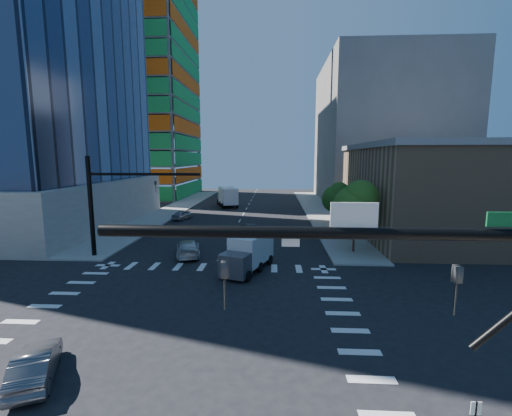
{
  "coord_description": "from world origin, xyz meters",
  "views": [
    {
      "loc": [
        4.98,
        -18.02,
        8.99
      ],
      "look_at": [
        3.55,
        8.0,
        5.14
      ],
      "focal_mm": 24.0,
      "sensor_mm": 36.0,
      "label": 1
    }
  ],
  "objects": [
    {
      "name": "ground",
      "position": [
        0.0,
        0.0,
        0.0
      ],
      "size": [
        160.0,
        160.0,
        0.0
      ],
      "primitive_type": "plane",
      "color": "black",
      "rests_on": "ground"
    },
    {
      "name": "road_markings",
      "position": [
        0.0,
        0.0,
        0.01
      ],
      "size": [
        20.0,
        20.0,
        0.01
      ],
      "primitive_type": "cube",
      "color": "silver",
      "rests_on": "ground"
    },
    {
      "name": "sidewalk_ne",
      "position": [
        12.5,
        40.0,
        0.07
      ],
      "size": [
        5.0,
        60.0,
        0.15
      ],
      "primitive_type": "cube",
      "color": "gray",
      "rests_on": "ground"
    },
    {
      "name": "sidewalk_nw",
      "position": [
        -12.5,
        40.0,
        0.07
      ],
      "size": [
        5.0,
        60.0,
        0.15
      ],
      "primitive_type": "cube",
      "color": "gray",
      "rests_on": "ground"
    },
    {
      "name": "construction_building",
      "position": [
        -27.41,
        61.93,
        24.61
      ],
      "size": [
        25.16,
        34.5,
        70.6
      ],
      "color": "slate",
      "rests_on": "ground"
    },
    {
      "name": "commercial_building",
      "position": [
        25.0,
        22.0,
        5.31
      ],
      "size": [
        20.5,
        22.5,
        10.6
      ],
      "color": "#9C7D5A",
      "rests_on": "ground"
    },
    {
      "name": "bg_building_ne",
      "position": [
        27.0,
        55.0,
        14.0
      ],
      "size": [
        24.0,
        30.0,
        28.0
      ],
      "primitive_type": "cube",
      "color": "slate",
      "rests_on": "ground"
    },
    {
      "name": "signal_mast_nw",
      "position": [
        -10.0,
        11.5,
        5.49
      ],
      "size": [
        10.2,
        0.4,
        9.0
      ],
      "color": "black",
      "rests_on": "sidewalk_nw"
    },
    {
      "name": "tree_south",
      "position": [
        12.63,
        13.9,
        4.69
      ],
      "size": [
        4.16,
        4.16,
        6.82
      ],
      "color": "#382316",
      "rests_on": "sidewalk_ne"
    },
    {
      "name": "tree_north",
      "position": [
        12.93,
        25.9,
        3.99
      ],
      "size": [
        3.54,
        3.52,
        5.78
      ],
      "color": "#382316",
      "rests_on": "sidewalk_ne"
    },
    {
      "name": "car_nb_far",
      "position": [
        2.34,
        19.09,
        0.78
      ],
      "size": [
        3.21,
        5.9,
        1.57
      ],
      "primitive_type": "imported",
      "rotation": [
        0.0,
        0.0,
        0.11
      ],
      "color": "black",
      "rests_on": "ground"
    },
    {
      "name": "car_sb_near",
      "position": [
        -2.97,
        12.26,
        0.73
      ],
      "size": [
        3.27,
        5.41,
        1.47
      ],
      "primitive_type": "imported",
      "rotation": [
        0.0,
        0.0,
        3.4
      ],
      "color": "silver",
      "rests_on": "ground"
    },
    {
      "name": "car_sb_mid",
      "position": [
        -8.5,
        30.67,
        0.68
      ],
      "size": [
        2.58,
        4.26,
        1.36
      ],
      "primitive_type": "imported",
      "rotation": [
        0.0,
        0.0,
        2.88
      ],
      "color": "#A3A4AB",
      "rests_on": "ground"
    },
    {
      "name": "car_sb_cross",
      "position": [
        -4.68,
        -5.72,
        0.66
      ],
      "size": [
        2.94,
        4.22,
        1.32
      ],
      "primitive_type": "imported",
      "rotation": [
        0.0,
        0.0,
        3.57
      ],
      "color": "#4A4B4F",
      "rests_on": "ground"
    },
    {
      "name": "box_truck_near",
      "position": [
        2.82,
        8.18,
        1.27
      ],
      "size": [
        4.08,
        5.94,
        2.87
      ],
      "rotation": [
        0.0,
        0.0,
        -0.35
      ],
      "color": "black",
      "rests_on": "ground"
    },
    {
      "name": "box_truck_far",
      "position": [
        -3.86,
        44.75,
        1.57
      ],
      "size": [
        4.89,
        7.33,
        3.55
      ],
      "rotation": [
        0.0,
        0.0,
        3.47
      ],
      "color": "black",
      "rests_on": "ground"
    }
  ]
}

